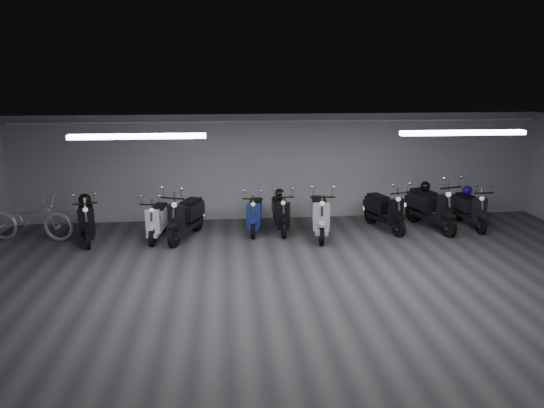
{
  "coord_description": "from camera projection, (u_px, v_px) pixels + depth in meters",
  "views": [
    {
      "loc": [
        -1.46,
        -8.13,
        3.84
      ],
      "look_at": [
        -0.47,
        2.5,
        1.05
      ],
      "focal_mm": 33.35,
      "sensor_mm": 36.0,
      "label": 1
    }
  ],
  "objects": [
    {
      "name": "floor",
      "position": [
        311.0,
        296.0,
        8.93
      ],
      "size": [
        14.0,
        10.0,
        0.01
      ],
      "primitive_type": "cube",
      "color": "#363638",
      "rests_on": "ground"
    },
    {
      "name": "ceiling",
      "position": [
        315.0,
        138.0,
        8.22
      ],
      "size": [
        14.0,
        10.0,
        0.01
      ],
      "primitive_type": "cube",
      "color": "gray",
      "rests_on": "ground"
    },
    {
      "name": "back_wall",
      "position": [
        281.0,
        167.0,
        13.4
      ],
      "size": [
        14.0,
        0.01,
        2.8
      ],
      "primitive_type": "cube",
      "color": "#A5A5A7",
      "rests_on": "ground"
    },
    {
      "name": "fluor_strip_left",
      "position": [
        138.0,
        136.0,
        8.93
      ],
      "size": [
        2.4,
        0.18,
        0.08
      ],
      "primitive_type": "cube",
      "color": "white",
      "rests_on": "ceiling"
    },
    {
      "name": "fluor_strip_right",
      "position": [
        463.0,
        133.0,
        9.47
      ],
      "size": [
        2.4,
        0.18,
        0.08
      ],
      "primitive_type": "cube",
      "color": "white",
      "rests_on": "ceiling"
    },
    {
      "name": "conduit",
      "position": [
        281.0,
        121.0,
        13.01
      ],
      "size": [
        13.6,
        0.05,
        0.05
      ],
      "primitive_type": "cylinder",
      "rotation": [
        0.0,
        1.57,
        0.0
      ],
      "color": "white",
      "rests_on": "back_wall"
    },
    {
      "name": "scooter_1",
      "position": [
        86.0,
        214.0,
        11.68
      ],
      "size": [
        1.01,
        1.84,
        1.3
      ],
      "primitive_type": null,
      "rotation": [
        0.0,
        0.0,
        0.26
      ],
      "color": "black",
      "rests_on": "floor"
    },
    {
      "name": "scooter_2",
      "position": [
        157.0,
        214.0,
        11.88
      ],
      "size": [
        0.72,
        1.68,
        1.21
      ],
      "primitive_type": null,
      "rotation": [
        0.0,
        0.0,
        -0.11
      ],
      "color": "white",
      "rests_on": "floor"
    },
    {
      "name": "scooter_3",
      "position": [
        185.0,
        210.0,
        11.84
      ],
      "size": [
        1.27,
        2.0,
        1.41
      ],
      "primitive_type": null,
      "rotation": [
        0.0,
        0.0,
        -0.37
      ],
      "color": "black",
      "rests_on": "floor"
    },
    {
      "name": "scooter_4",
      "position": [
        255.0,
        208.0,
        12.4
      ],
      "size": [
        0.75,
        1.68,
        1.2
      ],
      "primitive_type": null,
      "rotation": [
        0.0,
        0.0,
        -0.13
      ],
      "color": "navy",
      "rests_on": "floor"
    },
    {
      "name": "scooter_5",
      "position": [
        281.0,
        207.0,
        12.44
      ],
      "size": [
        0.58,
        1.68,
        1.24
      ],
      "primitive_type": null,
      "rotation": [
        0.0,
        0.0,
        0.02
      ],
      "color": "black",
      "rests_on": "floor"
    },
    {
      "name": "scooter_6",
      "position": [
        320.0,
        208.0,
        12.0
      ],
      "size": [
        0.82,
        1.94,
        1.4
      ],
      "primitive_type": null,
      "rotation": [
        0.0,
        0.0,
        -0.11
      ],
      "color": "silver",
      "rests_on": "floor"
    },
    {
      "name": "scooter_7",
      "position": [
        385.0,
        204.0,
        12.52
      ],
      "size": [
        1.1,
        1.9,
        1.34
      ],
      "primitive_type": null,
      "rotation": [
        0.0,
        0.0,
        0.29
      ],
      "color": "black",
      "rests_on": "floor"
    },
    {
      "name": "scooter_8",
      "position": [
        432.0,
        200.0,
        12.58
      ],
      "size": [
        1.21,
        2.12,
        1.5
      ],
      "primitive_type": null,
      "rotation": [
        0.0,
        0.0,
        0.28
      ],
      "color": "black",
      "rests_on": "floor"
    },
    {
      "name": "scooter_9",
      "position": [
        471.0,
        203.0,
        12.76
      ],
      "size": [
        0.61,
        1.72,
        1.27
      ],
      "primitive_type": null,
      "rotation": [
        0.0,
        0.0,
        0.03
      ],
      "color": "black",
      "rests_on": "floor"
    },
    {
      "name": "bicycle",
      "position": [
        29.0,
        213.0,
        11.76
      ],
      "size": [
        2.13,
        1.04,
        1.32
      ],
      "primitive_type": "imported",
      "rotation": [
        0.0,
        0.0,
        1.4
      ],
      "color": "silver",
      "rests_on": "floor"
    },
    {
      "name": "helmet_0",
      "position": [
        467.0,
        190.0,
        12.92
      ],
      "size": [
        0.25,
        0.25,
        0.25
      ],
      "primitive_type": "sphere",
      "color": "#1A0B82",
      "rests_on": "scooter_9"
    },
    {
      "name": "helmet_1",
      "position": [
        279.0,
        194.0,
        12.59
      ],
      "size": [
        0.26,
        0.26,
        0.26
      ],
      "primitive_type": "sphere",
      "color": "black",
      "rests_on": "scooter_5"
    },
    {
      "name": "helmet_2",
      "position": [
        425.0,
        186.0,
        12.75
      ],
      "size": [
        0.25,
        0.25,
        0.25
      ],
      "primitive_type": "sphere",
      "color": "black",
      "rests_on": "scooter_8"
    },
    {
      "name": "helmet_3",
      "position": [
        85.0,
        200.0,
        11.82
      ],
      "size": [
        0.29,
        0.29,
        0.29
      ],
      "primitive_type": "sphere",
      "color": "black",
      "rests_on": "scooter_1"
    }
  ]
}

